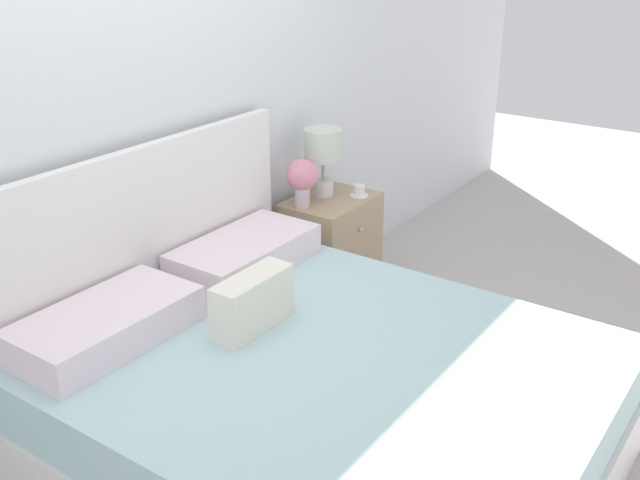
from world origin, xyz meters
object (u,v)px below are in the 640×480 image
(bed, at_px, (310,399))
(nightstand, at_px, (330,251))
(table_lamp, at_px, (323,150))
(flower_vase, at_px, (302,178))
(teacup, at_px, (359,191))

(bed, distance_m, nightstand, 1.36)
(nightstand, distance_m, table_lamp, 0.56)
(nightstand, height_order, flower_vase, flower_vase)
(bed, bearing_deg, table_lamp, 32.80)
(table_lamp, bearing_deg, teacup, -58.79)
(bed, distance_m, flower_vase, 1.33)
(flower_vase, bearing_deg, nightstand, -17.18)
(nightstand, height_order, teacup, teacup)
(nightstand, bearing_deg, table_lamp, 71.85)
(teacup, bearing_deg, nightstand, 139.80)
(nightstand, xyz_separation_m, flower_vase, (-0.18, 0.06, 0.46))
(teacup, bearing_deg, table_lamp, 121.21)
(table_lamp, xyz_separation_m, teacup, (0.10, -0.17, -0.22))
(bed, xyz_separation_m, flower_vase, (0.99, 0.76, 0.48))
(bed, bearing_deg, flower_vase, 37.47)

